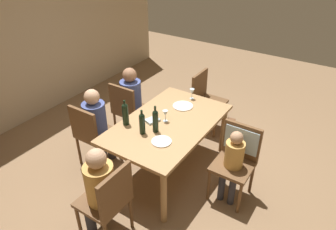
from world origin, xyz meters
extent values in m
plane|color=#846647|center=(0.00, 0.00, 0.00)|extent=(10.00, 10.00, 0.00)
cube|color=tan|center=(0.00, 2.70, 1.35)|extent=(6.40, 0.12, 2.70)
cube|color=#A87F51|center=(0.00, 0.00, 0.73)|extent=(1.63, 1.01, 0.04)
cylinder|color=#A87F51|center=(-0.75, -0.43, 0.36)|extent=(0.07, 0.07, 0.71)
cylinder|color=#A87F51|center=(0.75, -0.43, 0.36)|extent=(0.07, 0.07, 0.71)
cylinder|color=#A87F51|center=(-0.75, 0.43, 0.36)|extent=(0.07, 0.07, 0.71)
cylinder|color=#A87F51|center=(0.75, 0.43, 0.36)|extent=(0.07, 0.07, 0.71)
cylinder|color=brown|center=(-1.39, 0.19, 0.22)|extent=(0.04, 0.04, 0.44)
cylinder|color=brown|center=(-1.01, 0.19, 0.22)|extent=(0.04, 0.04, 0.44)
cylinder|color=brown|center=(-1.01, -0.19, 0.22)|extent=(0.04, 0.04, 0.44)
cube|color=brown|center=(-1.20, 0.00, 0.46)|extent=(0.44, 0.44, 0.04)
cube|color=brown|center=(-1.20, -0.20, 0.70)|extent=(0.44, 0.04, 0.44)
cylinder|color=brown|center=(0.56, 1.07, 0.22)|extent=(0.04, 0.04, 0.44)
cylinder|color=brown|center=(0.56, 0.69, 0.22)|extent=(0.04, 0.04, 0.44)
cylinder|color=brown|center=(0.18, 1.07, 0.22)|extent=(0.04, 0.04, 0.44)
cylinder|color=brown|center=(0.18, 0.69, 0.22)|extent=(0.04, 0.04, 0.44)
cube|color=brown|center=(0.37, 0.88, 0.46)|extent=(0.44, 0.44, 0.04)
cube|color=brown|center=(0.17, 0.88, 0.70)|extent=(0.04, 0.44, 0.44)
cylinder|color=brown|center=(-0.18, 1.07, 0.22)|extent=(0.04, 0.04, 0.44)
cylinder|color=brown|center=(-0.18, 0.69, 0.22)|extent=(0.04, 0.04, 0.44)
cylinder|color=brown|center=(-0.56, 1.07, 0.22)|extent=(0.04, 0.04, 0.44)
cylinder|color=brown|center=(-0.56, 0.69, 0.22)|extent=(0.04, 0.04, 0.44)
cube|color=brown|center=(-0.37, 0.88, 0.46)|extent=(0.44, 0.44, 0.04)
cube|color=brown|center=(-0.57, 0.88, 0.70)|extent=(0.04, 0.44, 0.44)
cylinder|color=brown|center=(-0.19, -1.07, 0.22)|extent=(0.04, 0.04, 0.44)
cylinder|color=brown|center=(-0.19, -0.69, 0.22)|extent=(0.04, 0.04, 0.44)
cylinder|color=brown|center=(0.19, -1.07, 0.22)|extent=(0.04, 0.04, 0.44)
cylinder|color=brown|center=(0.19, -0.69, 0.22)|extent=(0.04, 0.04, 0.44)
cube|color=brown|center=(0.00, -0.88, 0.46)|extent=(0.44, 0.44, 0.04)
cube|color=brown|center=(0.20, -0.88, 0.70)|extent=(0.04, 0.44, 0.44)
cube|color=#ADC6D6|center=(0.20, -0.88, 0.72)|extent=(0.07, 0.40, 0.31)
cylinder|color=brown|center=(1.39, -0.19, 0.22)|extent=(0.04, 0.04, 0.44)
cylinder|color=brown|center=(1.01, -0.19, 0.22)|extent=(0.04, 0.04, 0.44)
cylinder|color=brown|center=(1.39, 0.19, 0.22)|extent=(0.04, 0.04, 0.44)
cylinder|color=brown|center=(1.01, 0.19, 0.22)|extent=(0.04, 0.04, 0.44)
cube|color=brown|center=(1.20, 0.00, 0.46)|extent=(0.44, 0.44, 0.04)
cube|color=brown|center=(1.20, 0.20, 0.70)|extent=(0.44, 0.04, 0.44)
cylinder|color=#33333D|center=(-1.28, 0.14, 0.23)|extent=(0.11, 0.11, 0.46)
cylinder|color=#33333D|center=(-1.11, 0.14, 0.23)|extent=(0.11, 0.11, 0.46)
cylinder|color=tan|center=(-1.20, 0.00, 0.68)|extent=(0.29, 0.29, 0.45)
sphere|color=tan|center=(-1.20, 0.00, 1.00)|extent=(0.19, 0.19, 0.19)
cylinder|color=#33333D|center=(0.51, 0.98, 0.23)|extent=(0.11, 0.11, 0.46)
cylinder|color=#33333D|center=(0.51, 0.79, 0.23)|extent=(0.11, 0.11, 0.46)
cylinder|color=#475699|center=(0.37, 0.88, 0.69)|extent=(0.30, 0.30, 0.46)
sphere|color=#996B4C|center=(0.37, 0.88, 1.03)|extent=(0.20, 0.20, 0.20)
cylinder|color=#33333D|center=(-0.23, 0.97, 0.23)|extent=(0.11, 0.11, 0.46)
cylinder|color=#33333D|center=(-0.23, 0.80, 0.23)|extent=(0.11, 0.11, 0.46)
cylinder|color=#475699|center=(-0.37, 0.88, 0.68)|extent=(0.29, 0.29, 0.45)
sphere|color=tan|center=(-0.37, 0.88, 1.01)|extent=(0.20, 0.20, 0.20)
cylinder|color=#33333D|center=(-0.10, -0.95, 0.23)|extent=(0.08, 0.08, 0.46)
cylinder|color=#33333D|center=(-0.10, -0.82, 0.23)|extent=(0.08, 0.08, 0.46)
cylinder|color=tan|center=(0.00, -0.88, 0.63)|extent=(0.22, 0.22, 0.33)
sphere|color=tan|center=(0.00, -0.88, 0.86)|extent=(0.14, 0.14, 0.14)
cylinder|color=black|center=(-0.32, 0.40, 0.87)|extent=(0.08, 0.08, 0.23)
sphere|color=black|center=(-0.32, 0.40, 1.00)|extent=(0.08, 0.08, 0.08)
cylinder|color=black|center=(-0.32, 0.40, 1.04)|extent=(0.03, 0.03, 0.07)
cylinder|color=black|center=(-0.25, 0.01, 0.87)|extent=(0.07, 0.07, 0.23)
sphere|color=black|center=(-0.25, 0.01, 1.00)|extent=(0.07, 0.07, 0.07)
cylinder|color=black|center=(-0.25, 0.01, 1.05)|extent=(0.03, 0.03, 0.08)
cylinder|color=black|center=(-0.36, 0.12, 0.86)|extent=(0.07, 0.07, 0.21)
sphere|color=black|center=(-0.36, 0.12, 0.98)|extent=(0.07, 0.07, 0.07)
cylinder|color=black|center=(-0.36, 0.12, 1.02)|extent=(0.03, 0.03, 0.07)
cylinder|color=silver|center=(0.00, 0.04, 0.75)|extent=(0.06, 0.06, 0.00)
cylinder|color=silver|center=(0.00, 0.04, 0.79)|extent=(0.01, 0.01, 0.07)
cone|color=silver|center=(0.00, 0.04, 0.86)|extent=(0.07, 0.07, 0.07)
cylinder|color=silver|center=(0.68, 0.05, 0.75)|extent=(0.06, 0.06, 0.00)
cylinder|color=silver|center=(0.68, 0.05, 0.79)|extent=(0.01, 0.01, 0.07)
cone|color=silver|center=(0.68, 0.05, 0.86)|extent=(0.07, 0.07, 0.07)
cylinder|color=white|center=(0.43, 0.04, 0.76)|extent=(0.27, 0.27, 0.01)
cylinder|color=white|center=(-0.38, -0.16, 0.76)|extent=(0.23, 0.23, 0.01)
cube|color=#ADC6D6|center=(-0.09, 0.17, 0.77)|extent=(0.19, 0.16, 0.03)
cube|color=brown|center=(1.20, -0.35, 0.11)|extent=(0.29, 0.16, 0.22)
camera|label=1|loc=(-2.68, -1.75, 2.82)|focal=33.16mm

